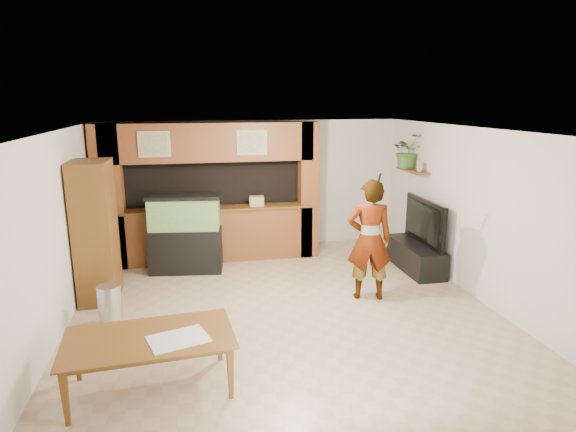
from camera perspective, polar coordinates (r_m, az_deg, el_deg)
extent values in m
plane|color=tan|center=(7.19, -0.40, -11.05)|extent=(6.50, 6.50, 0.00)
plane|color=white|center=(6.54, -0.43, 10.11)|extent=(6.50, 6.50, 0.00)
plane|color=silver|center=(9.89, -4.08, 3.70)|extent=(6.00, 0.00, 6.00)
plane|color=silver|center=(6.85, -25.87, -2.15)|extent=(0.00, 6.50, 6.50)
plane|color=silver|center=(7.88, 21.51, 0.21)|extent=(0.00, 6.50, 6.50)
cube|color=brown|center=(9.21, -8.90, -2.29)|extent=(3.80, 0.35, 1.00)
cube|color=brown|center=(9.08, -9.02, 0.87)|extent=(3.80, 0.43, 0.04)
cube|color=brown|center=(8.89, -9.31, 8.62)|extent=(3.80, 0.35, 0.70)
cube|color=brown|center=(9.13, -20.44, 2.04)|extent=(0.50, 0.35, 2.60)
cube|color=brown|center=(9.29, 2.40, 3.07)|extent=(0.35, 0.35, 2.60)
cube|color=black|center=(9.54, -9.28, 4.11)|extent=(4.20, 0.45, 0.85)
cube|color=tan|center=(8.71, -15.57, 8.20)|extent=(0.55, 0.03, 0.45)
cube|color=tan|center=(8.69, -15.58, 8.19)|extent=(0.43, 0.01, 0.35)
cube|color=tan|center=(8.76, -4.30, 8.69)|extent=(0.55, 0.03, 0.45)
cube|color=tan|center=(8.75, -4.28, 8.68)|extent=(0.43, 0.01, 0.35)
cylinder|color=black|center=(7.68, -24.36, 4.17)|extent=(0.04, 0.25, 0.25)
cylinder|color=white|center=(7.67, -24.18, 4.19)|extent=(0.01, 0.21, 0.21)
cube|color=brown|center=(9.40, 14.54, 5.25)|extent=(0.25, 0.90, 0.04)
cube|color=brown|center=(7.79, -21.82, -1.74)|extent=(0.53, 0.87, 2.13)
cylinder|color=#B2B2B7|center=(7.07, -20.34, -9.88)|extent=(0.31, 0.31, 0.57)
cube|color=black|center=(8.75, -11.99, -4.00)|extent=(1.26, 0.47, 0.79)
cube|color=#317C49|center=(8.58, -12.21, 0.24)|extent=(1.21, 0.44, 0.55)
cube|color=black|center=(8.52, -12.31, 2.23)|extent=(1.26, 0.47, 0.06)
cube|color=black|center=(9.02, 14.83, -4.66)|extent=(0.53, 1.45, 0.48)
imported|color=black|center=(8.84, 15.08, -0.69)|extent=(0.19, 1.40, 0.81)
cube|color=tan|center=(9.15, 15.30, 5.67)|extent=(0.03, 0.13, 0.18)
imported|color=#346127|center=(9.54, 13.94, 7.52)|extent=(0.67, 0.60, 0.66)
imported|color=tan|center=(7.40, 9.62, -2.81)|extent=(0.76, 0.59, 1.86)
cylinder|color=black|center=(7.06, 10.78, 4.43)|extent=(0.03, 0.09, 0.15)
imported|color=brown|center=(5.46, -15.91, -16.59)|extent=(1.80, 1.09, 0.61)
cube|color=silver|center=(5.22, -12.88, -14.01)|extent=(0.69, 0.58, 0.01)
cube|color=tan|center=(9.13, -3.74, 1.79)|extent=(0.29, 0.21, 0.18)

